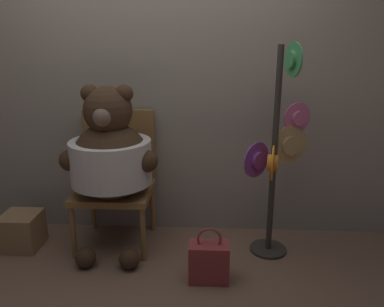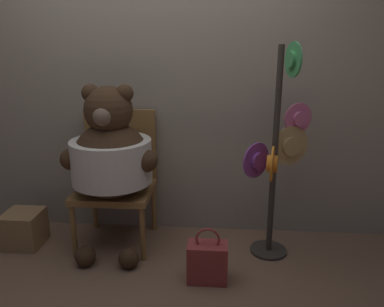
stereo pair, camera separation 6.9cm
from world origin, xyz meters
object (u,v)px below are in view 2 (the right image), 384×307
Objects in this scene: chair at (117,174)px; handbag_on_ground at (207,262)px; teddy_bear at (111,156)px; hat_display_rack at (278,156)px.

handbag_on_ground is (0.74, -0.55, -0.41)m from chair.
teddy_bear is 3.27× the size of handbag_on_ground.
hat_display_rack is (1.20, -0.00, 0.03)m from teddy_bear.
chair is at bearing 143.50° from handbag_on_ground.
hat_display_rack is at bearing 36.93° from handbag_on_ground.
chair is at bearing 171.21° from hat_display_rack.
handbag_on_ground is (-0.48, -0.36, -0.64)m from hat_display_rack.
handbag_on_ground is at bearing -36.50° from chair.
teddy_bear is (0.01, -0.19, 0.21)m from chair.
chair reaches higher than handbag_on_ground.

